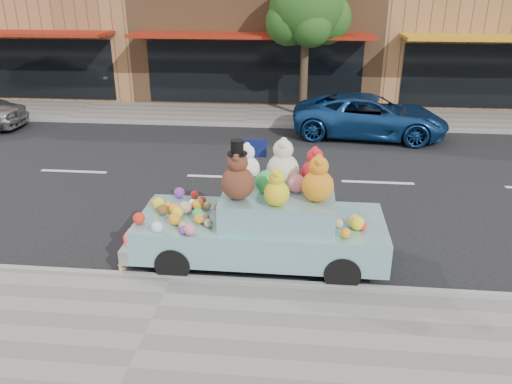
# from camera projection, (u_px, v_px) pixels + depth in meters

# --- Properties ---
(ground) EXTENTS (120.00, 120.00, 0.00)m
(ground) POSITION_uv_depth(u_px,v_px,m) (221.00, 177.00, 12.97)
(ground) COLOR black
(ground) RESTS_ON ground
(near_sidewalk) EXTENTS (60.00, 3.00, 0.12)m
(near_sidewalk) POSITION_uv_depth(u_px,v_px,m) (145.00, 337.00, 6.97)
(near_sidewalk) COLOR gray
(near_sidewalk) RESTS_ON ground
(far_sidewalk) EXTENTS (60.00, 3.00, 0.12)m
(far_sidewalk) POSITION_uv_depth(u_px,v_px,m) (250.00, 115.00, 18.92)
(far_sidewalk) COLOR gray
(far_sidewalk) RESTS_ON ground
(near_kerb) EXTENTS (60.00, 0.12, 0.13)m
(near_kerb) POSITION_uv_depth(u_px,v_px,m) (172.00, 279.00, 8.35)
(near_kerb) COLOR gray
(near_kerb) RESTS_ON ground
(far_kerb) EXTENTS (60.00, 0.12, 0.13)m
(far_kerb) POSITION_uv_depth(u_px,v_px,m) (245.00, 125.00, 17.54)
(far_kerb) COLOR gray
(far_kerb) RESTS_ON ground
(storefront_left) EXTENTS (10.00, 9.80, 7.30)m
(storefront_left) POSITION_uv_depth(u_px,v_px,m) (52.00, 7.00, 23.51)
(storefront_left) COLOR #A87246
(storefront_left) RESTS_ON ground
(storefront_mid) EXTENTS (10.00, 9.80, 7.30)m
(storefront_mid) POSITION_uv_depth(u_px,v_px,m) (263.00, 8.00, 22.57)
(storefront_mid) COLOR #8D603B
(storefront_mid) RESTS_ON ground
(storefront_right) EXTENTS (10.00, 9.80, 7.30)m
(storefront_right) POSITION_uv_depth(u_px,v_px,m) (492.00, 9.00, 21.64)
(storefront_right) COLOR #A87246
(storefront_right) RESTS_ON ground
(street_tree) EXTENTS (3.00, 2.70, 5.22)m
(street_tree) POSITION_uv_depth(u_px,v_px,m) (307.00, 14.00, 17.38)
(street_tree) COLOR #38281C
(street_tree) RESTS_ON ground
(car_blue) EXTENTS (5.12, 2.79, 1.36)m
(car_blue) POSITION_uv_depth(u_px,v_px,m) (370.00, 116.00, 16.18)
(car_blue) COLOR navy
(car_blue) RESTS_ON ground
(art_car) EXTENTS (4.49, 1.78, 2.35)m
(art_car) POSITION_uv_depth(u_px,v_px,m) (263.00, 220.00, 8.73)
(art_car) COLOR black
(art_car) RESTS_ON ground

